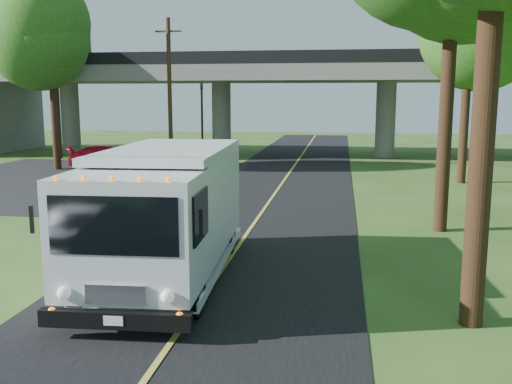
% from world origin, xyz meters
% --- Properties ---
extents(ground, '(120.00, 120.00, 0.00)m').
position_xyz_m(ground, '(0.00, 0.00, 0.00)').
color(ground, '#314A1A').
rests_on(ground, ground).
extents(road, '(7.00, 90.00, 0.02)m').
position_xyz_m(road, '(0.00, 10.00, 0.01)').
color(road, black).
rests_on(road, ground).
extents(parking_lot, '(16.00, 18.00, 0.01)m').
position_xyz_m(parking_lot, '(-11.00, 18.00, 0.01)').
color(parking_lot, black).
rests_on(parking_lot, ground).
extents(lane_line, '(0.12, 90.00, 0.01)m').
position_xyz_m(lane_line, '(0.00, 10.00, 0.03)').
color(lane_line, gold).
rests_on(lane_line, road).
extents(overpass, '(54.00, 10.00, 7.30)m').
position_xyz_m(overpass, '(0.00, 32.00, 4.56)').
color(overpass, slate).
rests_on(overpass, ground).
extents(traffic_signal, '(0.18, 0.22, 5.20)m').
position_xyz_m(traffic_signal, '(-6.00, 26.00, 3.20)').
color(traffic_signal, black).
rests_on(traffic_signal, ground).
extents(utility_pole, '(1.60, 0.26, 9.00)m').
position_xyz_m(utility_pole, '(-7.50, 24.00, 4.59)').
color(utility_pole, '#472D19').
rests_on(utility_pole, ground).
extents(tree_right_far, '(5.77, 5.67, 10.99)m').
position_xyz_m(tree_right_far, '(9.21, 19.84, 8.30)').
color(tree_right_far, '#382314').
rests_on(tree_right_far, ground).
extents(tree_left_lot, '(5.60, 5.50, 10.50)m').
position_xyz_m(tree_left_lot, '(-13.79, 21.84, 7.90)').
color(tree_left_lot, '#382314').
rests_on(tree_left_lot, ground).
extents(tree_left_far, '(5.26, 5.16, 9.89)m').
position_xyz_m(tree_left_far, '(-16.79, 27.84, 7.45)').
color(tree_left_far, '#382314').
rests_on(tree_left_far, ground).
extents(step_van, '(3.13, 7.61, 3.14)m').
position_xyz_m(step_van, '(-1.19, 2.82, 1.70)').
color(step_van, silver).
rests_on(step_van, ground).
extents(red_sedan, '(5.14, 3.68, 1.38)m').
position_xyz_m(red_sedan, '(-11.34, 23.36, 0.69)').
color(red_sedan, maroon).
rests_on(red_sedan, ground).
extents(pedestrian, '(0.66, 0.55, 1.55)m').
position_xyz_m(pedestrian, '(-5.53, 11.60, 0.77)').
color(pedestrian, gray).
rests_on(pedestrian, ground).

